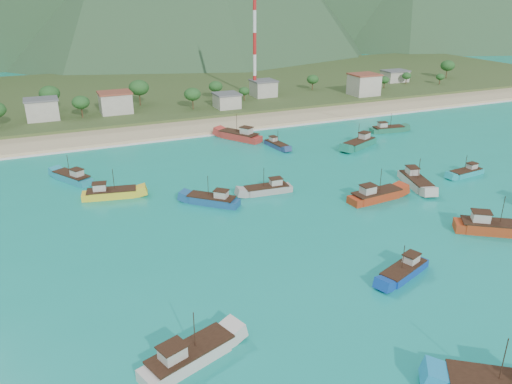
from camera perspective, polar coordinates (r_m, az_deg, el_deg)
name	(u,v)px	position (r m, az deg, el deg)	size (l,w,h in m)	color
ground	(290,250)	(80.55, 3.93, -6.63)	(600.00, 600.00, 0.00)	#0C8C77
beach	(167,131)	(150.23, -10.10, 6.92)	(400.00, 18.00, 1.20)	beige
land	(129,94)	(208.63, -14.29, 10.85)	(400.00, 110.00, 2.40)	#385123
surf_line	(176,139)	(141.34, -9.15, 6.01)	(400.00, 2.50, 0.08)	white
village	(150,99)	(171.40, -12.06, 10.30)	(211.66, 31.53, 7.48)	beige
vegetation	(108,101)	(170.27, -16.61, 9.98)	(275.36, 26.24, 8.96)	#235623
radio_tower	(255,33)	(186.19, -0.15, 17.75)	(1.20, 1.20, 45.28)	red
boat_0	(388,130)	(151.38, 14.82, 6.91)	(10.44, 4.32, 5.99)	#1E6B4C
boat_2	(72,178)	(115.25, -20.25, 1.52)	(8.00, 10.64, 6.21)	teal
boat_3	(404,272)	(76.60, 16.55, -8.71)	(9.88, 5.97, 5.61)	#0F3FA2
boat_5	(212,201)	(96.97, -5.01, -0.98)	(9.74, 9.31, 6.15)	#1A5085
boat_8	(267,190)	(101.92, 1.29, 0.26)	(10.20, 3.69, 5.91)	#A89F98
boat_9	(376,196)	(101.21, 13.51, -0.44)	(11.87, 4.44, 6.86)	#B13717
boat_15	(466,173)	(121.08, 22.89, 2.01)	(9.09, 3.56, 5.24)	#1CA2AC
boat_17	(415,182)	(110.98, 17.76, 1.12)	(6.36, 11.86, 6.72)	beige
boat_18	(493,228)	(94.57, 25.46, -3.70)	(12.16, 9.91, 7.24)	#A93816
boat_19	(240,136)	(138.75, -1.87, 6.40)	(9.80, 12.78, 7.50)	red
boat_22	(276,145)	(132.10, 2.34, 5.37)	(3.61, 8.85, 5.08)	navy
boat_23	(111,194)	(103.78, -16.27, -0.21)	(11.16, 5.14, 6.36)	yellow
boat_24	(360,144)	(134.85, 11.75, 5.42)	(12.05, 7.90, 6.89)	#17795F
boat_25	(189,357)	(58.92, -7.65, -18.16)	(11.84, 6.93, 6.72)	beige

